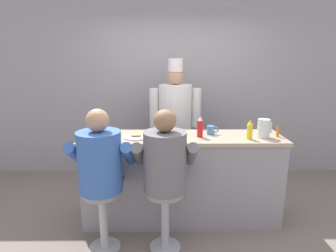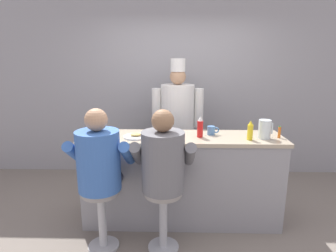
# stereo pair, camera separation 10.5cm
# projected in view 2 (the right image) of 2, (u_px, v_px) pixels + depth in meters

# --- Properties ---
(ground_plane) EXTENTS (20.00, 20.00, 0.00)m
(ground_plane) POSITION_uv_depth(u_px,v_px,m) (182.00, 233.00, 3.05)
(ground_plane) COLOR slate
(wall_back) EXTENTS (10.00, 0.06, 2.70)m
(wall_back) POSITION_uv_depth(u_px,v_px,m) (180.00, 91.00, 4.45)
(wall_back) COLOR #99999E
(wall_back) RESTS_ON ground_plane
(diner_counter) EXTENTS (2.22, 0.58, 1.01)m
(diner_counter) POSITION_uv_depth(u_px,v_px,m) (181.00, 179.00, 3.21)
(diner_counter) COLOR gray
(diner_counter) RESTS_ON ground_plane
(ketchup_bottle_red) EXTENTS (0.06, 0.06, 0.23)m
(ketchup_bottle_red) POSITION_uv_depth(u_px,v_px,m) (200.00, 127.00, 3.03)
(ketchup_bottle_red) COLOR red
(ketchup_bottle_red) RESTS_ON diner_counter
(mustard_bottle_yellow) EXTENTS (0.06, 0.06, 0.21)m
(mustard_bottle_yellow) POSITION_uv_depth(u_px,v_px,m) (250.00, 131.00, 2.93)
(mustard_bottle_yellow) COLOR yellow
(mustard_bottle_yellow) RESTS_ON diner_counter
(hot_sauce_bottle_orange) EXTENTS (0.03, 0.03, 0.13)m
(hot_sauce_bottle_orange) POSITION_uv_depth(u_px,v_px,m) (279.00, 132.00, 3.01)
(hot_sauce_bottle_orange) COLOR orange
(hot_sauce_bottle_orange) RESTS_ON diner_counter
(water_pitcher_clear) EXTENTS (0.15, 0.13, 0.20)m
(water_pitcher_clear) POSITION_uv_depth(u_px,v_px,m) (265.00, 129.00, 2.98)
(water_pitcher_clear) COLOR silver
(water_pitcher_clear) RESTS_ON diner_counter
(breakfast_plate) EXTENTS (0.27, 0.27, 0.05)m
(breakfast_plate) POSITION_uv_depth(u_px,v_px,m) (136.00, 136.00, 3.03)
(breakfast_plate) COLOR white
(breakfast_plate) RESTS_ON diner_counter
(cereal_bowl) EXTENTS (0.17, 0.17, 0.06)m
(cereal_bowl) POSITION_uv_depth(u_px,v_px,m) (158.00, 139.00, 2.89)
(cereal_bowl) COLOR #B24C47
(cereal_bowl) RESTS_ON diner_counter
(coffee_mug_blue) EXTENTS (0.13, 0.08, 0.10)m
(coffee_mug_blue) POSITION_uv_depth(u_px,v_px,m) (212.00, 130.00, 3.14)
(coffee_mug_blue) COLOR #4C7AB2
(coffee_mug_blue) RESTS_ON diner_counter
(diner_seated_blue) EXTENTS (0.61, 0.61, 1.41)m
(diner_seated_blue) POSITION_uv_depth(u_px,v_px,m) (100.00, 164.00, 2.66)
(diner_seated_blue) COLOR #B2B5BA
(diner_seated_blue) RESTS_ON ground_plane
(diner_seated_grey) EXTENTS (0.61, 0.60, 1.41)m
(diner_seated_grey) POSITION_uv_depth(u_px,v_px,m) (163.00, 165.00, 2.64)
(diner_seated_grey) COLOR #B2B5BA
(diner_seated_grey) RESTS_ON ground_plane
(cook_in_whites_near) EXTENTS (0.72, 0.46, 1.85)m
(cook_in_whites_near) POSITION_uv_depth(u_px,v_px,m) (178.00, 119.00, 3.97)
(cook_in_whites_near) COLOR #232328
(cook_in_whites_near) RESTS_ON ground_plane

